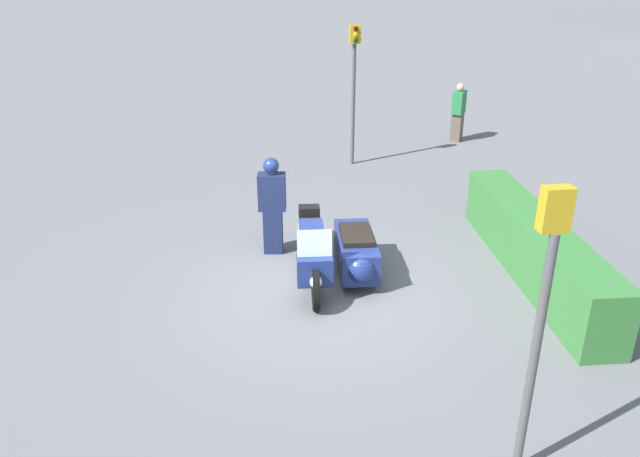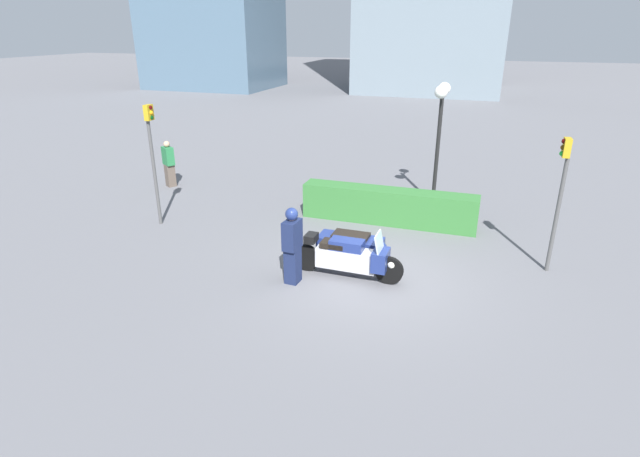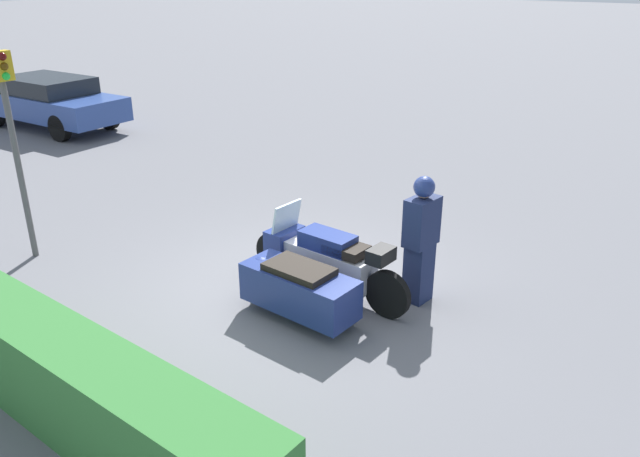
{
  "view_description": "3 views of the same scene",
  "coord_description": "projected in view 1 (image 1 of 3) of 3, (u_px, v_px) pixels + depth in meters",
  "views": [
    {
      "loc": [
        8.41,
        -0.8,
        4.84
      ],
      "look_at": [
        -0.78,
        -0.02,
        0.74
      ],
      "focal_mm": 35.0,
      "sensor_mm": 36.0,
      "label": 1
    },
    {
      "loc": [
        2.13,
        -9.77,
        5.2
      ],
      "look_at": [
        -1.05,
        -0.36,
        1.16
      ],
      "focal_mm": 28.0,
      "sensor_mm": 36.0,
      "label": 2
    },
    {
      "loc": [
        -4.97,
        5.78,
        4.09
      ],
      "look_at": [
        -0.2,
        -0.39,
        0.81
      ],
      "focal_mm": 35.0,
      "sensor_mm": 36.0,
      "label": 3
    }
  ],
  "objects": [
    {
      "name": "ground_plane",
      "position": [
        326.0,
        292.0,
        9.68
      ],
      "size": [
        160.0,
        160.0,
        0.0
      ],
      "primitive_type": "plane",
      "color": "slate"
    },
    {
      "name": "pedestrian_bystander",
      "position": [
        458.0,
        112.0,
        17.15
      ],
      "size": [
        0.53,
        0.48,
        1.59
      ],
      "rotation": [
        0.0,
        0.0,
        0.99
      ],
      "color": "brown",
      "rests_on": "ground"
    },
    {
      "name": "police_motorcycle",
      "position": [
        337.0,
        252.0,
        9.93
      ],
      "size": [
        2.54,
        1.31,
        1.15
      ],
      "rotation": [
        0.0,
        0.0,
        -0.02
      ],
      "color": "black",
      "rests_on": "ground"
    },
    {
      "name": "traffic_light_far",
      "position": [
        354.0,
        75.0,
        14.67
      ],
      "size": [
        0.23,
        0.27,
        3.31
      ],
      "rotation": [
        0.0,
        0.0,
        0.04
      ],
      "color": "#4C4C4C",
      "rests_on": "ground"
    },
    {
      "name": "officer_rider",
      "position": [
        272.0,
        203.0,
        10.65
      ],
      "size": [
        0.32,
        0.49,
        1.72
      ],
      "rotation": [
        0.0,
        0.0,
        3.07
      ],
      "color": "#192347",
      "rests_on": "ground"
    },
    {
      "name": "traffic_light_near",
      "position": [
        543.0,
        295.0,
        5.57
      ],
      "size": [
        0.23,
        0.27,
        3.05
      ],
      "rotation": [
        0.0,
        0.0,
        3.19
      ],
      "color": "#4C4C4C",
      "rests_on": "ground"
    },
    {
      "name": "hedge_bush_curbside",
      "position": [
        534.0,
        248.0,
        10.01
      ],
      "size": [
        4.89,
        0.68,
        0.98
      ],
      "primitive_type": "cube",
      "color": "#337033",
      "rests_on": "ground"
    }
  ]
}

